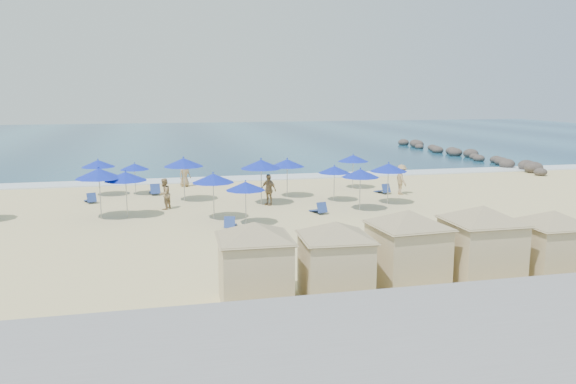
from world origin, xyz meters
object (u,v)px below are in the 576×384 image
object	(u,v)px
umbrella_5	(184,162)
beachgoer_2	(401,180)
trash_bin	(390,244)
umbrella_2	(98,164)
umbrella_13	(287,163)
umbrella_12	(246,186)
umbrella_6	(213,178)
umbrella_10	(334,170)
umbrella_7	(261,164)
cabana_1	(335,251)
umbrella_9	(353,158)
umbrella_3	(125,176)
cabana_0	(255,253)
beachgoer_1	(268,190)
beachgoer_0	(164,194)
cabana_3	(482,235)
beachgoer_3	(185,174)
cabana_4	(552,237)
umbrella_1	(99,173)
umbrella_4	(134,167)
cabana_2	(408,239)
rock_jetty	(461,153)
umbrella_11	(388,167)

from	to	relation	value
umbrella_5	beachgoer_2	xyz separation A→B (m)	(13.42, -0.85, -1.36)
umbrella_5	beachgoer_2	distance (m)	13.52
trash_bin	umbrella_5	distance (m)	15.09
umbrella_2	umbrella_13	size ratio (longest dim) A/B	0.96
umbrella_5	umbrella_12	size ratio (longest dim) A/B	1.20
umbrella_2	umbrella_6	distance (m)	10.31
umbrella_10	beachgoer_2	size ratio (longest dim) A/B	1.16
trash_bin	umbrella_7	world-z (taller)	umbrella_7
cabana_1	umbrella_7	world-z (taller)	cabana_1
umbrella_7	umbrella_9	distance (m)	8.06
umbrella_3	cabana_1	bearing A→B (deg)	-63.27
cabana_0	umbrella_13	bearing A→B (deg)	73.80
cabana_1	umbrella_9	world-z (taller)	cabana_1
umbrella_13	beachgoer_1	distance (m)	2.95
umbrella_2	beachgoer_0	bearing A→B (deg)	-52.62
cabana_3	beachgoer_3	size ratio (longest dim) A/B	2.73
cabana_4	umbrella_1	bearing A→B (deg)	139.53
cabana_4	umbrella_6	xyz separation A→B (m)	(-10.22, 12.01, 0.57)
umbrella_4	umbrella_10	size ratio (longest dim) A/B	0.94
umbrella_6	umbrella_13	size ratio (longest dim) A/B	1.00
cabana_3	umbrella_5	size ratio (longest dim) A/B	1.77
umbrella_10	cabana_2	bearing A→B (deg)	-98.69
cabana_3	umbrella_7	distance (m)	15.72
umbrella_9	beachgoer_1	bearing A→B (deg)	-147.07
rock_jetty	umbrella_3	distance (m)	37.51
cabana_2	umbrella_1	distance (m)	16.92
rock_jetty	umbrella_2	size ratio (longest dim) A/B	11.42
umbrella_4	umbrella_1	bearing A→B (deg)	-102.53
umbrella_1	cabana_3	bearing A→B (deg)	-44.97
umbrella_11	beachgoer_2	distance (m)	3.59
rock_jetty	umbrella_5	world-z (taller)	umbrella_5
cabana_4	beachgoer_2	world-z (taller)	cabana_4
cabana_0	beachgoer_0	bearing A→B (deg)	99.28
umbrella_9	umbrella_6	bearing A→B (deg)	-144.00
umbrella_10	umbrella_13	distance (m)	3.08
beachgoer_1	beachgoer_3	xyz separation A→B (m)	(-4.33, 7.56, -0.03)
umbrella_11	umbrella_12	size ratio (longest dim) A/B	1.11
umbrella_4	umbrella_7	bearing A→B (deg)	-34.53
umbrella_3	beachgoer_2	bearing A→B (deg)	10.08
umbrella_2	umbrella_7	size ratio (longest dim) A/B	0.87
umbrella_2	umbrella_7	bearing A→B (deg)	-28.20
cabana_3	umbrella_2	xyz separation A→B (m)	(-13.95, 19.99, 0.33)
umbrella_2	umbrella_9	distance (m)	16.28
umbrella_13	beachgoer_0	size ratio (longest dim) A/B	1.42
umbrella_9	umbrella_5	bearing A→B (deg)	-170.05
rock_jetty	umbrella_1	distance (m)	38.61
umbrella_1	beachgoer_3	xyz separation A→B (m)	(4.66, 9.09, -1.46)
umbrella_3	umbrella_13	distance (m)	9.99
umbrella_3	cabana_2	bearing A→B (deg)	-54.31
umbrella_4	cabana_1	bearing A→B (deg)	-71.80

